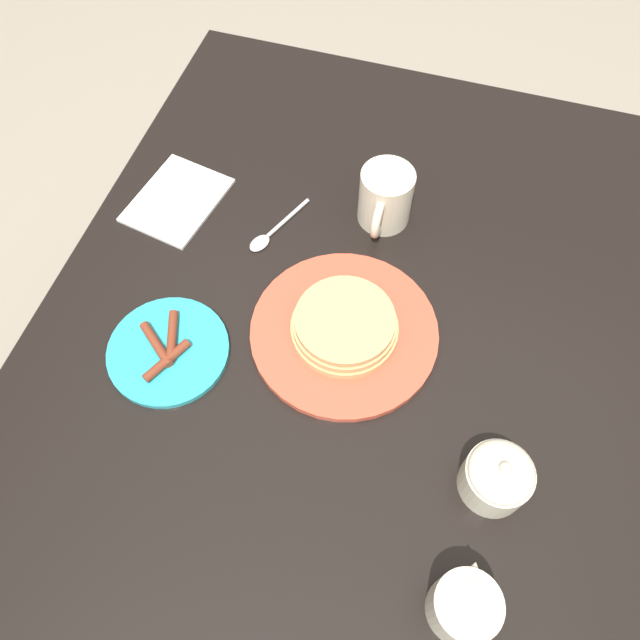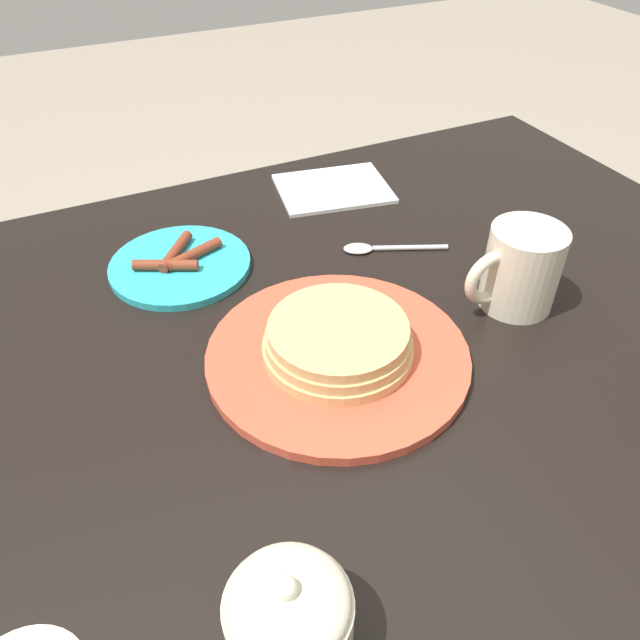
% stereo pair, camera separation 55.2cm
% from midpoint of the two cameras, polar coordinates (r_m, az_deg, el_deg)
% --- Properties ---
extents(dining_table, '(1.26, 1.00, 0.72)m').
position_cam_midpoint_polar(dining_table, '(0.88, 14.04, -24.06)').
color(dining_table, black).
rests_on(dining_table, ground_plane).
extents(pancake_plate, '(0.29, 0.29, 0.05)m').
position_cam_midpoint_polar(pancake_plate, '(0.78, 15.03, -18.31)').
color(pancake_plate, '#DB5138').
rests_on(pancake_plate, dining_table).
extents(side_plate_bacon, '(0.18, 0.18, 0.02)m').
position_cam_midpoint_polar(side_plate_bacon, '(0.86, -0.83, -9.31)').
color(side_plate_bacon, '#2DADBC').
rests_on(side_plate_bacon, dining_table).
extents(coffee_mug, '(0.12, 0.09, 0.10)m').
position_cam_midpoint_polar(coffee_mug, '(0.88, 27.93, -9.94)').
color(coffee_mug, beige).
rests_on(coffee_mug, dining_table).
extents(sugar_bowl, '(0.09, 0.09, 0.09)m').
position_cam_midpoint_polar(sugar_bowl, '(0.64, 17.87, -40.56)').
color(sugar_bowl, beige).
rests_on(sugar_bowl, dining_table).
extents(napkin, '(0.19, 0.16, 0.01)m').
position_cam_midpoint_polar(napkin, '(1.04, 10.69, -0.28)').
color(napkin, white).
rests_on(napkin, dining_table).
extents(spoon, '(0.14, 0.07, 0.01)m').
position_cam_midpoint_polar(spoon, '(0.93, 15.73, -7.10)').
color(spoon, silver).
rests_on(spoon, dining_table).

